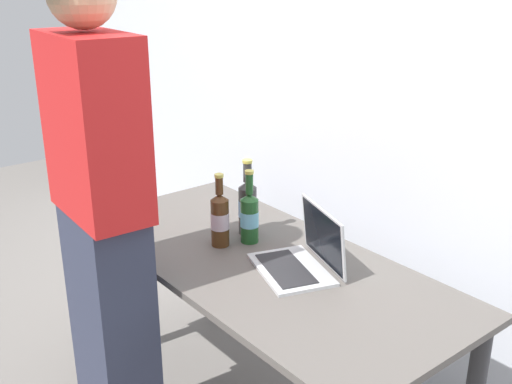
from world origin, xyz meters
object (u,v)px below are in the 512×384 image
person_figure (104,227)px  laptop (303,256)px  beer_bottle_dark (249,216)px  beer_bottle_green (248,205)px  beer_bottle_brown (220,218)px

person_figure → laptop: bearing=59.1°
beer_bottle_dark → laptop: bearing=0.8°
beer_bottle_green → beer_bottle_brown: (0.02, -0.15, -0.01)m
laptop → beer_bottle_green: 0.38m
laptop → beer_bottle_brown: beer_bottle_brown is taller
laptop → beer_bottle_brown: (-0.34, -0.11, 0.06)m
laptop → beer_bottle_dark: beer_bottle_dark is taller
beer_bottle_brown → person_figure: bearing=-90.2°
beer_bottle_green → beer_bottle_dark: (0.07, -0.04, -0.01)m
beer_bottle_green → beer_bottle_brown: size_ratio=1.07×
laptop → beer_bottle_dark: size_ratio=1.31×
beer_bottle_green → person_figure: (0.02, -0.62, 0.08)m
beer_bottle_dark → person_figure: size_ratio=0.16×
laptop → beer_bottle_green: bearing=173.7°
beer_bottle_green → beer_bottle_brown: bearing=-80.8°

